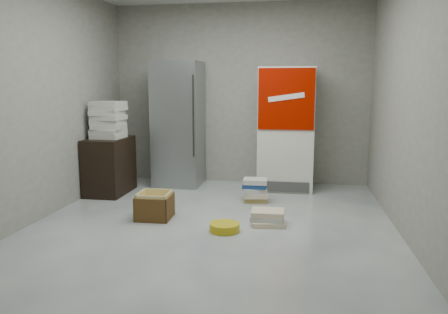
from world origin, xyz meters
The scene contains 10 objects.
ground centered at (0.00, 0.00, 0.00)m, with size 5.00×5.00×0.00m, color silver.
room_shell centered at (0.00, 0.00, 1.80)m, with size 4.04×5.04×2.82m.
steel_fridge centered at (-0.90, 2.13, 0.95)m, with size 0.70×0.72×1.90m.
coke_cooler centered at (0.75, 2.12, 0.90)m, with size 0.80×0.73×1.80m.
wood_shelf centered at (-1.73, 1.40, 0.40)m, with size 0.50×0.80×0.80m, color black.
supply_box_stack centered at (-1.72, 1.40, 1.06)m, with size 0.44×0.44×0.52m.
phonebook_stack_main centered at (0.38, 1.26, 0.16)m, with size 0.37×0.31×0.32m.
phonebook_stack_side centered at (0.61, 0.32, 0.08)m, with size 0.39×0.33×0.16m.
cardboard_box centered at (-0.71, 0.33, 0.13)m, with size 0.40×0.40×0.31m.
bucket_lid centered at (0.17, 0.01, 0.04)m, with size 0.32×0.32×0.09m, color gold.
Camera 1 is at (0.91, -4.40, 1.53)m, focal length 35.00 mm.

